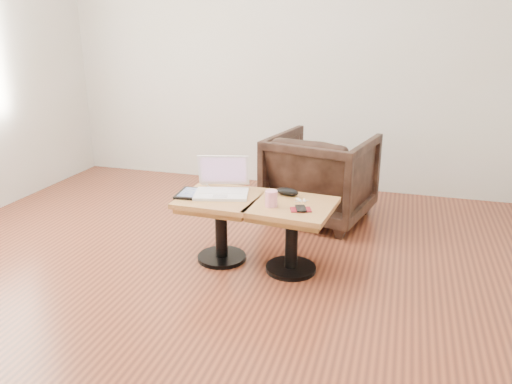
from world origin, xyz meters
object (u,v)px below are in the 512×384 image
(side_table_right, at_px, (292,221))
(striped_cup, at_px, (271,199))
(armchair, at_px, (321,177))
(side_table_left, at_px, (221,212))
(laptop, at_px, (222,186))

(side_table_right, xyz_separation_m, striped_cup, (-0.12, -0.07, 0.16))
(side_table_right, xyz_separation_m, armchair, (0.02, 0.97, 0.01))
(side_table_left, bearing_deg, side_table_right, -1.00)
(laptop, distance_m, armchair, 1.03)
(side_table_left, bearing_deg, laptop, 100.40)
(side_table_left, relative_size, side_table_right, 0.94)
(side_table_left, distance_m, laptop, 0.17)
(side_table_left, distance_m, side_table_right, 0.48)
(side_table_right, height_order, armchair, armchair)
(side_table_left, height_order, laptop, laptop)
(striped_cup, relative_size, armchair, 0.13)
(laptop, xyz_separation_m, striped_cup, (0.38, -0.15, 0.00))
(striped_cup, height_order, armchair, armchair)
(side_table_right, xyz_separation_m, laptop, (-0.49, 0.08, 0.16))
(side_table_right, height_order, laptop, laptop)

